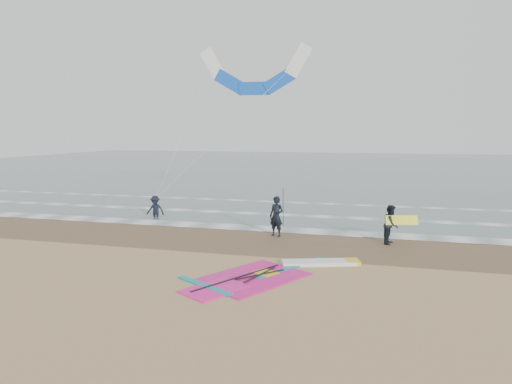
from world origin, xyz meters
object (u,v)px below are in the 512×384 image
(person_walking, at_px, (391,224))
(person_wading, at_px, (155,203))
(windsurf_rig, at_px, (273,273))
(surf_kite, at_px, (254,76))
(person_standing, at_px, (276,216))

(person_walking, distance_m, person_wading, 12.33)
(windsurf_rig, relative_size, person_wading, 3.61)
(person_walking, height_order, person_wading, person_walking)
(surf_kite, bearing_deg, person_walking, -42.30)
(windsurf_rig, xyz_separation_m, person_walking, (3.80, 5.23, 0.77))
(windsurf_rig, xyz_separation_m, person_standing, (-1.03, 5.32, 0.86))
(surf_kite, bearing_deg, person_wading, -136.13)
(person_standing, xyz_separation_m, surf_kite, (-2.82, 6.87, 6.90))
(person_standing, distance_m, person_walking, 4.83)
(person_standing, height_order, person_wading, person_standing)
(person_walking, bearing_deg, surf_kite, 61.57)
(person_standing, xyz_separation_m, person_walking, (4.83, -0.09, -0.09))
(windsurf_rig, xyz_separation_m, surf_kite, (-3.84, 12.19, 7.75))
(person_walking, xyz_separation_m, surf_kite, (-7.64, 6.96, 6.98))
(person_standing, distance_m, person_wading, 7.67)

